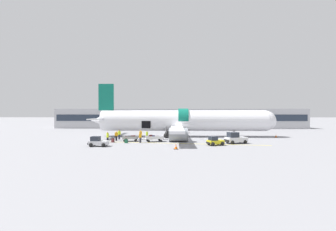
{
  "coord_description": "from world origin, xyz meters",
  "views": [
    {
      "loc": [
        -1.46,
        -41.75,
        4.5
      ],
      "look_at": [
        -2.76,
        -0.06,
        4.2
      ],
      "focal_mm": 24.0,
      "sensor_mm": 36.0,
      "label": 1
    }
  ],
  "objects_px": {
    "ground_crew_driver": "(119,134)",
    "ground_crew_helper": "(116,136)",
    "airplane": "(181,121)",
    "ground_crew_loader_b": "(108,137)",
    "suitcase_on_tarmac_spare": "(113,140)",
    "baggage_tug_rear": "(98,142)",
    "ground_crew_marshal": "(147,135)",
    "ground_crew_loader_a": "(140,137)",
    "baggage_tug_mid": "(215,141)",
    "baggage_cart_loading": "(131,138)",
    "baggage_tug_lead": "(235,139)",
    "baggage_cart_queued": "(154,139)",
    "ground_crew_supervisor": "(141,134)",
    "suitcase_on_tarmac_upright": "(126,141)"
  },
  "relations": [
    {
      "from": "ground_crew_loader_b",
      "to": "suitcase_on_tarmac_spare",
      "type": "distance_m",
      "value": 1.14
    },
    {
      "from": "airplane",
      "to": "ground_crew_helper",
      "type": "xyz_separation_m",
      "value": [
        -11.03,
        -7.35,
        -2.22
      ]
    },
    {
      "from": "baggage_tug_mid",
      "to": "baggage_cart_queued",
      "type": "bearing_deg",
      "value": 156.74
    },
    {
      "from": "baggage_cart_loading",
      "to": "suitcase_on_tarmac_upright",
      "type": "bearing_deg",
      "value": -96.16
    },
    {
      "from": "baggage_tug_mid",
      "to": "baggage_tug_rear",
      "type": "bearing_deg",
      "value": -174.48
    },
    {
      "from": "baggage_cart_queued",
      "to": "ground_crew_loader_a",
      "type": "relative_size",
      "value": 2.29
    },
    {
      "from": "baggage_tug_mid",
      "to": "ground_crew_helper",
      "type": "distance_m",
      "value": 16.29
    },
    {
      "from": "ground_crew_loader_b",
      "to": "ground_crew_driver",
      "type": "xyz_separation_m",
      "value": [
        0.86,
        3.99,
        0.05
      ]
    },
    {
      "from": "baggage_tug_mid",
      "to": "ground_crew_loader_b",
      "type": "relative_size",
      "value": 1.6
    },
    {
      "from": "baggage_cart_loading",
      "to": "ground_crew_loader_a",
      "type": "distance_m",
      "value": 2.65
    },
    {
      "from": "baggage_cart_queued",
      "to": "suitcase_on_tarmac_spare",
      "type": "distance_m",
      "value": 6.55
    },
    {
      "from": "ground_crew_helper",
      "to": "suitcase_on_tarmac_spare",
      "type": "relative_size",
      "value": 2.24
    },
    {
      "from": "ground_crew_helper",
      "to": "suitcase_on_tarmac_spare",
      "type": "xyz_separation_m",
      "value": [
        0.04,
        -2.21,
        -0.56
      ]
    },
    {
      "from": "ground_crew_loader_a",
      "to": "ground_crew_loader_b",
      "type": "xyz_separation_m",
      "value": [
        -5.31,
        0.56,
        -0.02
      ]
    },
    {
      "from": "ground_crew_driver",
      "to": "ground_crew_helper",
      "type": "relative_size",
      "value": 1.04
    },
    {
      "from": "baggage_tug_mid",
      "to": "baggage_cart_queued",
      "type": "distance_m",
      "value": 9.86
    },
    {
      "from": "baggage_tug_mid",
      "to": "suitcase_on_tarmac_upright",
      "type": "height_order",
      "value": "baggage_tug_mid"
    },
    {
      "from": "airplane",
      "to": "baggage_tug_lead",
      "type": "distance_m",
      "value": 13.09
    },
    {
      "from": "ground_crew_helper",
      "to": "baggage_tug_mid",
      "type": "bearing_deg",
      "value": -17.53
    },
    {
      "from": "baggage_tug_mid",
      "to": "ground_crew_loader_b",
      "type": "xyz_separation_m",
      "value": [
        -16.43,
        3.04,
        0.31
      ]
    },
    {
      "from": "baggage_cart_loading",
      "to": "baggage_tug_lead",
      "type": "bearing_deg",
      "value": -7.57
    },
    {
      "from": "ground_crew_loader_a",
      "to": "ground_crew_driver",
      "type": "height_order",
      "value": "ground_crew_driver"
    },
    {
      "from": "airplane",
      "to": "ground_crew_marshal",
      "type": "bearing_deg",
      "value": -136.69
    },
    {
      "from": "airplane",
      "to": "ground_crew_driver",
      "type": "bearing_deg",
      "value": -154.74
    },
    {
      "from": "airplane",
      "to": "suitcase_on_tarmac_upright",
      "type": "xyz_separation_m",
      "value": [
        -8.73,
        -10.28,
        -2.79
      ]
    },
    {
      "from": "ground_crew_marshal",
      "to": "baggage_cart_loading",
      "type": "bearing_deg",
      "value": -137.34
    },
    {
      "from": "baggage_tug_rear",
      "to": "ground_crew_marshal",
      "type": "height_order",
      "value": "ground_crew_marshal"
    },
    {
      "from": "suitcase_on_tarmac_upright",
      "to": "baggage_cart_loading",
      "type": "bearing_deg",
      "value": 83.84
    },
    {
      "from": "baggage_tug_mid",
      "to": "baggage_cart_loading",
      "type": "bearing_deg",
      "value": 161.59
    },
    {
      "from": "ground_crew_marshal",
      "to": "suitcase_on_tarmac_spare",
      "type": "distance_m",
      "value": 6.24
    },
    {
      "from": "airplane",
      "to": "baggage_cart_loading",
      "type": "height_order",
      "value": "airplane"
    },
    {
      "from": "baggage_cart_queued",
      "to": "ground_crew_loader_b",
      "type": "xyz_separation_m",
      "value": [
        -7.37,
        -0.85,
        0.36
      ]
    },
    {
      "from": "ground_crew_loader_b",
      "to": "ground_crew_helper",
      "type": "relative_size",
      "value": 0.99
    },
    {
      "from": "airplane",
      "to": "baggage_tug_lead",
      "type": "height_order",
      "value": "airplane"
    },
    {
      "from": "baggage_tug_lead",
      "to": "ground_crew_marshal",
      "type": "relative_size",
      "value": 2.27
    },
    {
      "from": "baggage_cart_loading",
      "to": "ground_crew_loader_a",
      "type": "bearing_deg",
      "value": -44.72
    },
    {
      "from": "baggage_tug_mid",
      "to": "suitcase_on_tarmac_spare",
      "type": "bearing_deg",
      "value": 170.11
    },
    {
      "from": "baggage_cart_loading",
      "to": "ground_crew_supervisor",
      "type": "height_order",
      "value": "ground_crew_supervisor"
    },
    {
      "from": "ground_crew_marshal",
      "to": "suitcase_on_tarmac_upright",
      "type": "height_order",
      "value": "ground_crew_marshal"
    },
    {
      "from": "baggage_cart_queued",
      "to": "baggage_tug_lead",
      "type": "bearing_deg",
      "value": -8.0
    },
    {
      "from": "suitcase_on_tarmac_upright",
      "to": "baggage_tug_rear",
      "type": "bearing_deg",
      "value": -131.57
    },
    {
      "from": "airplane",
      "to": "baggage_tug_rear",
      "type": "height_order",
      "value": "airplane"
    },
    {
      "from": "ground_crew_driver",
      "to": "ground_crew_supervisor",
      "type": "xyz_separation_m",
      "value": [
        3.86,
        -0.39,
        -0.0
      ]
    },
    {
      "from": "airplane",
      "to": "ground_crew_helper",
      "type": "height_order",
      "value": "airplane"
    },
    {
      "from": "airplane",
      "to": "ground_crew_loader_a",
      "type": "relative_size",
      "value": 21.85
    },
    {
      "from": "ground_crew_supervisor",
      "to": "ground_crew_helper",
      "type": "height_order",
      "value": "ground_crew_supervisor"
    },
    {
      "from": "suitcase_on_tarmac_spare",
      "to": "airplane",
      "type": "bearing_deg",
      "value": 41.0
    },
    {
      "from": "ground_crew_loader_b",
      "to": "ground_crew_marshal",
      "type": "height_order",
      "value": "ground_crew_loader_b"
    },
    {
      "from": "baggage_cart_loading",
      "to": "ground_crew_driver",
      "type": "bearing_deg",
      "value": 133.77
    },
    {
      "from": "ground_crew_marshal",
      "to": "suitcase_on_tarmac_upright",
      "type": "distance_m",
      "value": 5.28
    }
  ]
}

